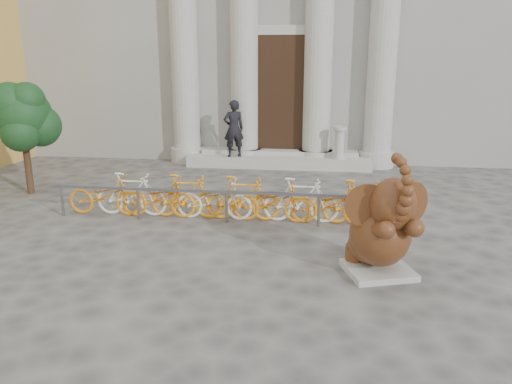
# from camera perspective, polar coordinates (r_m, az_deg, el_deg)

# --- Properties ---
(ground) EXTENTS (80.00, 80.00, 0.00)m
(ground) POSITION_cam_1_polar(r_m,az_deg,el_deg) (7.78, -3.48, -11.78)
(ground) COLOR #474442
(ground) RESTS_ON ground
(entrance_steps) EXTENTS (6.00, 1.20, 0.36)m
(entrance_steps) POSITION_cam_1_polar(r_m,az_deg,el_deg) (16.60, 2.61, 3.58)
(entrance_steps) COLOR #A8A59E
(entrance_steps) RESTS_ON ground
(elephant_statue) EXTENTS (1.41, 1.68, 2.12)m
(elephant_statue) POSITION_cam_1_polar(r_m,az_deg,el_deg) (8.46, 14.17, -4.29)
(elephant_statue) COLOR #A8A59E
(elephant_statue) RESTS_ON ground
(bike_rack) EXTENTS (8.00, 0.53, 1.00)m
(bike_rack) POSITION_cam_1_polar(r_m,az_deg,el_deg) (11.08, -3.24, -0.65)
(bike_rack) COLOR slate
(bike_rack) RESTS_ON ground
(tree) EXTENTS (1.68, 1.53, 2.92)m
(tree) POSITION_cam_1_polar(r_m,az_deg,el_deg) (14.23, -25.11, 7.79)
(tree) COLOR #332114
(tree) RESTS_ON ground
(pedestrian) EXTENTS (0.79, 0.67, 1.83)m
(pedestrian) POSITION_cam_1_polar(r_m,az_deg,el_deg) (16.25, -2.57, 7.26)
(pedestrian) COLOR black
(pedestrian) RESTS_ON entrance_steps
(balustrade_post) EXTENTS (0.42, 0.42, 1.03)m
(balustrade_post) POSITION_cam_1_polar(r_m,az_deg,el_deg) (16.14, 9.50, 5.41)
(balustrade_post) COLOR #A8A59E
(balustrade_post) RESTS_ON entrance_steps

